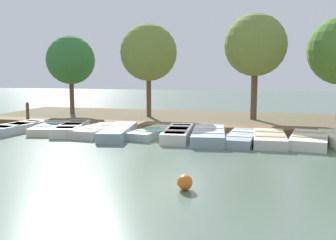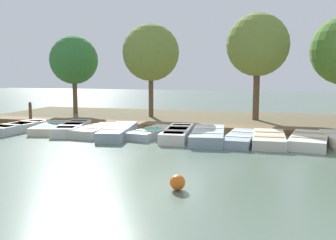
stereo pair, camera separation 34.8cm
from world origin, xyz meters
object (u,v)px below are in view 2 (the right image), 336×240
(rowboat_5, at_px, (152,132))
(park_tree_far_left, at_px, (74,60))
(park_tree_left, at_px, (151,53))
(park_tree_center, at_px, (258,45))
(rowboat_3, at_px, (97,130))
(rowboat_1, at_px, (51,128))
(rowboat_4, at_px, (118,131))
(rowboat_2, at_px, (72,128))
(rowboat_6, at_px, (178,133))
(mooring_post_near, at_px, (30,112))
(rowboat_7, at_px, (208,135))
(rowboat_9, at_px, (269,139))
(buoy, at_px, (177,182))
(rowboat_10, at_px, (309,140))
(rowboat_8, at_px, (241,138))
(rowboat_0, at_px, (20,127))

(rowboat_5, height_order, park_tree_far_left, park_tree_far_left)
(park_tree_left, height_order, park_tree_center, park_tree_center)
(rowboat_3, bearing_deg, rowboat_5, 99.90)
(rowboat_1, distance_m, rowboat_4, 3.54)
(rowboat_2, relative_size, rowboat_5, 1.10)
(rowboat_6, distance_m, mooring_post_near, 8.91)
(rowboat_4, distance_m, rowboat_7, 3.78)
(rowboat_4, xyz_separation_m, rowboat_5, (-0.44, 1.34, -0.05))
(park_tree_center, bearing_deg, rowboat_2, -53.01)
(rowboat_9, bearing_deg, buoy, -18.41)
(rowboat_10, bearing_deg, rowboat_5, -84.08)
(rowboat_8, height_order, rowboat_10, rowboat_10)
(rowboat_7, bearing_deg, rowboat_2, -99.50)
(rowboat_0, xyz_separation_m, rowboat_1, (-0.32, 1.39, -0.02))
(rowboat_2, bearing_deg, rowboat_4, 67.40)
(park_tree_left, bearing_deg, park_tree_center, 91.25)
(rowboat_1, height_order, rowboat_7, rowboat_7)
(rowboat_9, height_order, park_tree_left, park_tree_left)
(rowboat_8, distance_m, park_tree_far_left, 12.99)
(rowboat_8, height_order, buoy, buoy)
(rowboat_8, xyz_separation_m, park_tree_center, (-6.15, 0.29, 3.91))
(rowboat_10, distance_m, buoy, 7.26)
(mooring_post_near, distance_m, park_tree_center, 12.48)
(rowboat_8, relative_size, buoy, 8.87)
(rowboat_1, xyz_separation_m, rowboat_9, (0.44, 9.60, 0.02))
(mooring_post_near, height_order, park_tree_center, park_tree_center)
(rowboat_5, relative_size, park_tree_center, 0.51)
(rowboat_0, xyz_separation_m, rowboat_6, (-0.10, 7.41, 0.02))
(rowboat_5, distance_m, park_tree_center, 8.01)
(rowboat_6, height_order, park_tree_far_left, park_tree_far_left)
(rowboat_4, xyz_separation_m, park_tree_left, (-6.05, -0.53, 3.55))
(rowboat_5, relative_size, rowboat_10, 0.93)
(rowboat_5, height_order, rowboat_7, rowboat_7)
(buoy, height_order, park_tree_far_left, park_tree_far_left)
(rowboat_2, distance_m, rowboat_6, 4.86)
(rowboat_3, xyz_separation_m, mooring_post_near, (-2.38, -4.99, 0.38))
(buoy, distance_m, park_tree_far_left, 16.53)
(rowboat_5, bearing_deg, mooring_post_near, -95.74)
(rowboat_1, relative_size, rowboat_7, 0.86)
(rowboat_7, relative_size, park_tree_far_left, 0.71)
(rowboat_1, bearing_deg, rowboat_7, 74.40)
(rowboat_5, bearing_deg, rowboat_7, 91.64)
(rowboat_2, bearing_deg, park_tree_left, 148.72)
(park_tree_far_left, bearing_deg, rowboat_10, 63.93)
(rowboat_1, relative_size, rowboat_4, 0.84)
(mooring_post_near, xyz_separation_m, park_tree_center, (-3.59, 11.42, 3.51))
(rowboat_2, bearing_deg, rowboat_6, 74.92)
(rowboat_9, height_order, park_tree_center, park_tree_center)
(rowboat_2, relative_size, mooring_post_near, 2.87)
(rowboat_5, xyz_separation_m, rowboat_7, (0.38, 2.44, 0.05))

